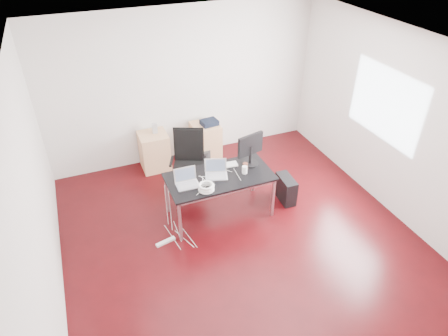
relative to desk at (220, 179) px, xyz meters
name	(u,v)px	position (x,y,z in m)	size (l,w,h in m)	color
room_shell	(242,154)	(0.11, -0.54, 0.73)	(5.00, 5.00, 5.00)	#310508
desk	(220,179)	(0.00, 0.00, 0.00)	(1.60, 0.80, 0.73)	black
office_chair	(188,159)	(-0.24, 0.80, -0.07)	(0.63, 0.64, 1.08)	black
filing_cabinet_left	(154,151)	(-0.63, 1.69, -0.33)	(0.50, 0.50, 0.70)	tan
filing_cabinet_right	(206,141)	(0.37, 1.69, -0.33)	(0.50, 0.50, 0.70)	tan
pc_tower	(286,189)	(1.14, -0.08, -0.46)	(0.20, 0.45, 0.44)	black
wastebasket	(204,157)	(0.27, 1.48, -0.54)	(0.24, 0.24, 0.28)	black
power_strip	(166,242)	(-0.98, -0.32, -0.66)	(0.30, 0.06, 0.04)	white
laptop_left	(187,181)	(-0.52, -0.01, 0.11)	(0.34, 0.26, 0.23)	silver
laptop_right	(216,172)	(-0.04, 0.04, 0.11)	(0.39, 0.34, 0.23)	silver
monitor	(250,148)	(0.57, 0.15, 0.34)	(0.45, 0.26, 0.51)	black
keyboard	(224,166)	(0.15, 0.22, 0.06)	(0.44, 0.14, 0.02)	white
cup_white	(245,170)	(0.38, -0.07, 0.11)	(0.08, 0.08, 0.12)	white
cup_brown	(245,166)	(0.44, 0.03, 0.10)	(0.08, 0.08, 0.10)	brown
cable_coil	(206,187)	(-0.31, -0.26, 0.11)	(0.24, 0.24, 0.11)	white
power_adapter	(212,185)	(-0.20, -0.19, 0.07)	(0.07, 0.07, 0.03)	white
speaker	(155,128)	(-0.57, 1.73, 0.11)	(0.09, 0.08, 0.18)	#9E9E9E
navy_garment	(209,122)	(0.44, 1.66, 0.07)	(0.30, 0.24, 0.09)	black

